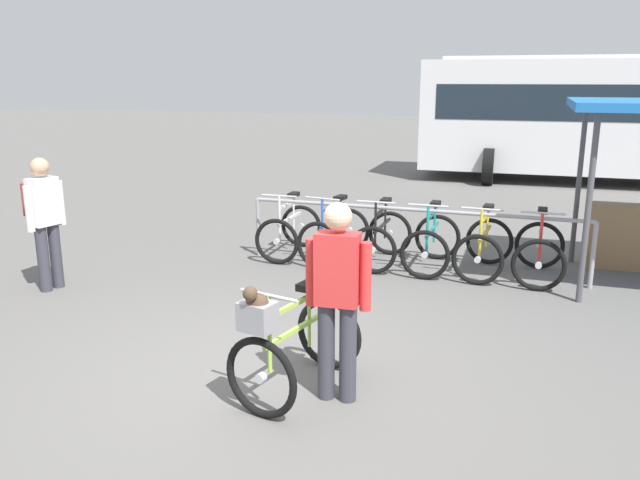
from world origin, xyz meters
TOP-DOWN VIEW (x-y plane):
  - ground_plane at (0.00, 0.00)m, footprint 80.00×80.00m
  - bike_rack_rail at (0.63, 3.64)m, footprint 4.61×0.11m
  - racked_bike_white at (-1.22, 3.80)m, footprint 0.70×1.12m
  - racked_bike_blue at (-0.52, 3.81)m, footprint 0.79×1.19m
  - racked_bike_black at (0.18, 3.82)m, footprint 0.68×1.10m
  - racked_bike_teal at (0.88, 3.82)m, footprint 0.67×1.10m
  - racked_bike_yellow at (1.58, 3.83)m, footprint 0.71×1.13m
  - racked_bike_red at (2.28, 3.84)m, footprint 0.68×1.10m
  - featured_bicycle at (0.46, -0.20)m, footprint 0.86×1.25m
  - person_with_featured_bike at (0.83, -0.10)m, footprint 0.53×0.23m
  - pedestrian_with_backpack at (-3.42, 1.34)m, footprint 0.38×0.52m
  - bus_distant at (4.07, 12.80)m, footprint 10.09×3.67m

SIDE VIEW (x-z plane):
  - ground_plane at x=0.00m, z-range 0.00..0.00m
  - racked_bike_blue at x=-0.52m, z-range -0.12..0.86m
  - racked_bike_yellow at x=1.58m, z-range -0.12..0.86m
  - racked_bike_teal at x=0.88m, z-range -0.12..0.85m
  - racked_bike_white at x=-1.22m, z-range -0.12..0.85m
  - racked_bike_black at x=0.18m, z-range -0.12..0.85m
  - racked_bike_red at x=2.28m, z-range -0.12..0.85m
  - featured_bicycle at x=0.46m, z-range -0.06..1.03m
  - bike_rack_rail at x=0.63m, z-range 0.26..1.14m
  - person_with_featured_bike at x=0.83m, z-range 0.09..1.73m
  - pedestrian_with_backpack at x=-3.42m, z-range 0.12..1.76m
  - bus_distant at x=4.07m, z-range 0.20..3.28m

